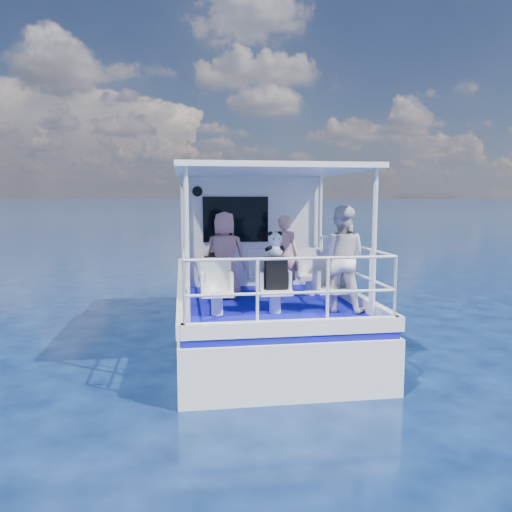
{
  "coord_description": "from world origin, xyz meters",
  "views": [
    {
      "loc": [
        -1.41,
        -8.58,
        2.68
      ],
      "look_at": [
        -0.19,
        -0.4,
        1.71
      ],
      "focal_mm": 35.0,
      "sensor_mm": 36.0,
      "label": 1
    }
  ],
  "objects_px": {
    "passenger_port_fwd": "(225,255)",
    "passenger_stbd_aft": "(341,259)",
    "backpack_center": "(276,273)",
    "panda": "(275,244)"
  },
  "relations": [
    {
      "from": "passenger_port_fwd",
      "to": "passenger_stbd_aft",
      "type": "xyz_separation_m",
      "value": [
        1.71,
        -1.27,
        0.06
      ]
    },
    {
      "from": "backpack_center",
      "to": "passenger_port_fwd",
      "type": "bearing_deg",
      "value": 117.69
    },
    {
      "from": "passenger_port_fwd",
      "to": "panda",
      "type": "xyz_separation_m",
      "value": [
        0.66,
        -1.26,
        0.3
      ]
    },
    {
      "from": "panda",
      "to": "backpack_center",
      "type": "bearing_deg",
      "value": -64.48
    },
    {
      "from": "panda",
      "to": "passenger_stbd_aft",
      "type": "bearing_deg",
      "value": -0.3
    },
    {
      "from": "passenger_stbd_aft",
      "to": "panda",
      "type": "bearing_deg",
      "value": 24.38
    },
    {
      "from": "backpack_center",
      "to": "panda",
      "type": "xyz_separation_m",
      "value": [
        -0.01,
        0.02,
        0.44
      ]
    },
    {
      "from": "passenger_stbd_aft",
      "to": "backpack_center",
      "type": "xyz_separation_m",
      "value": [
        -1.03,
        -0.02,
        -0.2
      ]
    },
    {
      "from": "backpack_center",
      "to": "panda",
      "type": "distance_m",
      "value": 0.44
    },
    {
      "from": "passenger_stbd_aft",
      "to": "backpack_center",
      "type": "relative_size",
      "value": 3.36
    }
  ]
}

